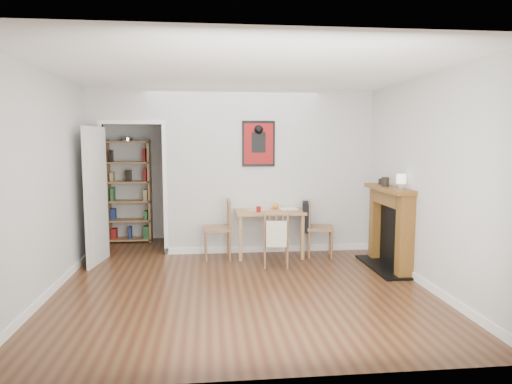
{
  "coord_description": "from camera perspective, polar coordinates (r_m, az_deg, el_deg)",
  "views": [
    {
      "loc": [
        -0.4,
        -5.85,
        1.8
      ],
      "look_at": [
        0.28,
        0.6,
        1.07
      ],
      "focal_mm": 32.0,
      "sensor_mm": 36.0,
      "label": 1
    }
  ],
  "objects": [
    {
      "name": "bookshelf",
      "position": [
        8.42,
        -15.58,
        0.05
      ],
      "size": [
        0.76,
        0.31,
        1.82
      ],
      "color": "#9E7749",
      "rests_on": "ground"
    },
    {
      "name": "room_shell",
      "position": [
        7.23,
        -2.07,
        2.46
      ],
      "size": [
        5.2,
        5.2,
        5.2
      ],
      "color": "#B9B9B7",
      "rests_on": "ground"
    },
    {
      "name": "dining_table",
      "position": [
        7.11,
        1.67,
        -2.99
      ],
      "size": [
        1.06,
        0.67,
        0.72
      ],
      "color": "#9E7749",
      "rests_on": "ground"
    },
    {
      "name": "ceramic_jar_a",
      "position": [
        6.67,
        15.86,
        1.26
      ],
      "size": [
        0.11,
        0.11,
        0.13
      ],
      "primitive_type": "cylinder",
      "color": "black",
      "rests_on": "fireplace"
    },
    {
      "name": "notebook",
      "position": [
        7.22,
        4.04,
        -2.1
      ],
      "size": [
        0.3,
        0.24,
        0.01
      ],
      "primitive_type": "cube",
      "rotation": [
        0.0,
        0.0,
        0.14
      ],
      "color": "white",
      "rests_on": "dining_table"
    },
    {
      "name": "ceramic_jar_b",
      "position": [
        6.91,
        15.33,
        1.28
      ],
      "size": [
        0.07,
        0.07,
        0.09
      ],
      "primitive_type": "cylinder",
      "color": "black",
      "rests_on": "fireplace"
    },
    {
      "name": "chair_front",
      "position": [
        6.58,
        2.51,
        -5.68
      ],
      "size": [
        0.46,
        0.51,
        0.83
      ],
      "color": "#916443",
      "rests_on": "ground"
    },
    {
      "name": "chair_left",
      "position": [
        6.98,
        -4.86,
        -4.65
      ],
      "size": [
        0.48,
        0.48,
        0.92
      ],
      "color": "#916443",
      "rests_on": "ground"
    },
    {
      "name": "mantel_lamp",
      "position": [
        6.34,
        17.71,
        1.48
      ],
      "size": [
        0.13,
        0.13,
        0.2
      ],
      "color": "silver",
      "rests_on": "fireplace"
    },
    {
      "name": "fireplace",
      "position": [
        6.72,
        16.49,
        -3.97
      ],
      "size": [
        0.45,
        1.25,
        1.16
      ],
      "color": "brown",
      "rests_on": "ground"
    },
    {
      "name": "red_glass",
      "position": [
        6.92,
        0.32,
        -2.15
      ],
      "size": [
        0.07,
        0.07,
        0.09
      ],
      "primitive_type": "cylinder",
      "color": "maroon",
      "rests_on": "dining_table"
    },
    {
      "name": "chair_right",
      "position": [
        7.17,
        7.84,
        -4.41
      ],
      "size": [
        0.56,
        0.51,
        0.88
      ],
      "color": "#916443",
      "rests_on": "ground"
    },
    {
      "name": "orange_fruit",
      "position": [
        7.25,
        2.44,
        -1.77
      ],
      "size": [
        0.09,
        0.09,
        0.09
      ],
      "primitive_type": "sphere",
      "color": "orange",
      "rests_on": "dining_table"
    },
    {
      "name": "ground",
      "position": [
        6.13,
        -2.07,
        -10.63
      ],
      "size": [
        5.2,
        5.2,
        0.0
      ],
      "primitive_type": "plane",
      "color": "#54341B",
      "rests_on": "ground"
    },
    {
      "name": "placemat",
      "position": [
        7.14,
        0.35,
        -2.23
      ],
      "size": [
        0.41,
        0.34,
        0.0
      ],
      "primitive_type": "cube",
      "rotation": [
        0.0,
        0.0,
        0.22
      ],
      "color": "beige",
      "rests_on": "dining_table"
    }
  ]
}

